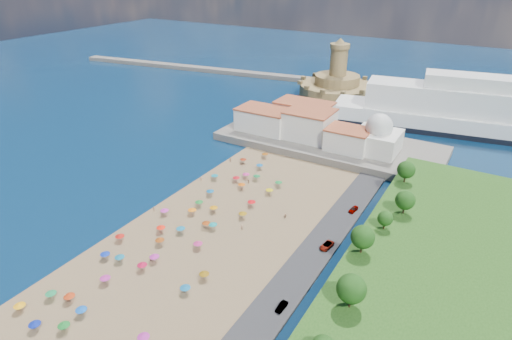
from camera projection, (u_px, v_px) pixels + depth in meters
The scene contains 12 objects.
ground at pixel (200, 225), 123.54m from camera, with size 700.00×700.00×0.00m, color #071938.
terrace at pixel (328, 143), 174.59m from camera, with size 90.00×36.00×3.00m, color #59544C.
jetty at pixel (314, 111), 211.77m from camera, with size 18.00×70.00×2.40m, color #59544C.
breakwater at pixel (208, 70), 291.26m from camera, with size 200.00×7.00×2.60m, color #59544C.
waterfront_buildings at pixel (301, 122), 178.23m from camera, with size 57.00×29.00×11.00m.
domed_building at pixel (378, 137), 160.58m from camera, with size 16.00×16.00×15.00m.
fortress at pixel (337, 87), 232.48m from camera, with size 40.00×40.00×32.40m.
cruise_ship at pixel (502, 116), 181.25m from camera, with size 143.29×42.91×30.96m.
beach_parasols at pixel (168, 239), 113.58m from camera, with size 33.39×117.35×2.20m.
beachgoers at pixel (177, 228), 119.76m from camera, with size 36.99×97.79×1.85m.
parked_cars at pixel (311, 267), 104.49m from camera, with size 2.90×73.35×1.39m.
hillside_trees at pixel (353, 263), 91.83m from camera, with size 12.99×111.34×7.68m.
Camera 1 is at (66.88, -80.98, 68.87)m, focal length 30.00 mm.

